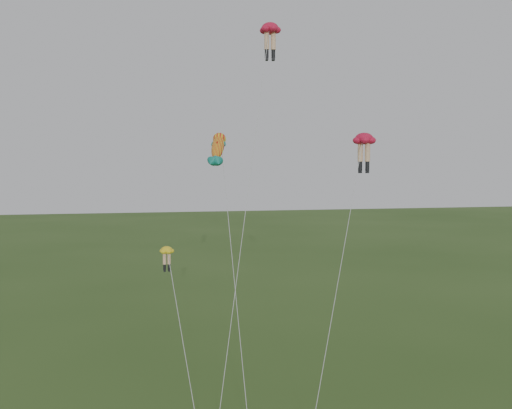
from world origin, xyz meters
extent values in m
ellipsoid|color=red|center=(3.44, 9.02, 22.36)|extent=(1.54, 1.54, 0.72)
cylinder|color=#F8C093|center=(3.22, 9.04, 21.51)|extent=(0.32, 0.32, 1.10)
cylinder|color=black|center=(3.22, 9.04, 20.69)|extent=(0.25, 0.25, 0.55)
cube|color=black|center=(3.22, 9.04, 20.33)|extent=(0.20, 0.33, 0.16)
cylinder|color=#F8C093|center=(3.66, 9.01, 21.51)|extent=(0.32, 0.32, 1.10)
cylinder|color=black|center=(3.66, 9.01, 20.69)|extent=(0.25, 0.25, 0.55)
cube|color=black|center=(3.66, 9.01, 20.33)|extent=(0.20, 0.33, 0.16)
cylinder|color=silver|center=(0.90, 4.35, 11.47)|extent=(5.11, 9.38, 22.51)
ellipsoid|color=red|center=(8.77, 5.89, 15.06)|extent=(2.07, 2.07, 0.74)
cylinder|color=#F8C093|center=(8.58, 6.02, 14.18)|extent=(0.33, 0.33, 1.14)
cylinder|color=black|center=(8.58, 6.02, 13.32)|extent=(0.26, 0.26, 0.57)
cube|color=black|center=(8.58, 6.02, 12.96)|extent=(0.34, 0.38, 0.17)
cylinder|color=#F8C093|center=(8.95, 5.76, 14.18)|extent=(0.33, 0.33, 1.14)
cylinder|color=black|center=(8.95, 5.76, 13.32)|extent=(0.26, 0.26, 0.57)
cube|color=black|center=(8.95, 5.76, 12.96)|extent=(0.34, 0.38, 0.17)
cylinder|color=silver|center=(5.69, 1.81, 7.82)|extent=(6.19, 8.19, 15.21)
ellipsoid|color=yellow|center=(-3.69, 5.02, 8.50)|extent=(0.92, 0.92, 0.43)
cylinder|color=#F8C093|center=(-3.82, 5.01, 7.99)|extent=(0.19, 0.19, 0.65)
cylinder|color=black|center=(-3.82, 5.01, 7.50)|extent=(0.15, 0.15, 0.33)
cube|color=black|center=(-3.82, 5.01, 7.29)|extent=(0.12, 0.20, 0.10)
cylinder|color=#F8C093|center=(-3.56, 5.03, 7.99)|extent=(0.19, 0.19, 0.65)
cylinder|color=black|center=(-3.56, 5.03, 7.50)|extent=(0.15, 0.15, 0.33)
cube|color=black|center=(-3.56, 5.03, 7.29)|extent=(0.12, 0.20, 0.10)
cylinder|color=silver|center=(-3.19, 1.56, 4.46)|extent=(1.03, 6.95, 8.51)
ellipsoid|color=yellow|center=(-0.09, 8.71, 14.58)|extent=(1.67, 2.90, 2.33)
sphere|color=yellow|center=(-0.09, 8.71, 14.58)|extent=(1.23, 1.47, 1.26)
cone|color=#148578|center=(-0.09, 8.71, 14.58)|extent=(1.01, 1.31, 1.22)
cone|color=#148578|center=(-0.09, 8.71, 14.58)|extent=(1.01, 1.31, 1.22)
cone|color=#148578|center=(-0.09, 8.71, 14.58)|extent=(0.57, 0.73, 0.68)
cone|color=#148578|center=(-0.09, 8.71, 14.58)|extent=(0.57, 0.73, 0.68)
cone|color=red|center=(-0.09, 8.71, 14.58)|extent=(0.61, 0.75, 0.66)
cylinder|color=silver|center=(-0.28, 3.01, 7.40)|extent=(0.40, 11.44, 14.38)
camera|label=1|loc=(-5.97, -27.72, 13.08)|focal=40.00mm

